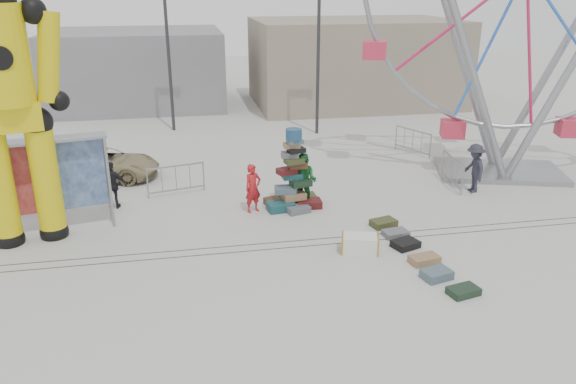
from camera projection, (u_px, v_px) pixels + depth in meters
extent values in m
plane|color=#9E9E99|center=(323.00, 255.00, 15.50)|extent=(90.00, 90.00, 0.00)
cube|color=#47443F|center=(317.00, 245.00, 16.05)|extent=(40.00, 0.04, 0.01)
cube|color=#47443F|center=(314.00, 239.00, 16.42)|extent=(40.00, 0.04, 0.01)
cube|color=gray|center=(354.00, 62.00, 34.26)|extent=(12.00, 8.00, 5.00)
cube|color=gray|center=(138.00, 68.00, 33.89)|extent=(10.00, 8.00, 4.40)
cylinder|color=#2D2D30|center=(318.00, 51.00, 26.59)|extent=(0.16, 0.16, 8.00)
cylinder|color=#2D2D30|center=(168.00, 50.00, 27.18)|extent=(0.16, 0.16, 8.00)
cube|color=#1B4D52|center=(281.00, 206.00, 18.47)|extent=(0.95, 0.72, 0.28)
cube|color=#521616|center=(309.00, 203.00, 18.73)|extent=(0.84, 0.60, 0.26)
cube|color=#4D2E18|center=(276.00, 201.00, 18.97)|extent=(0.88, 0.73, 0.24)
cube|color=#3D4221|center=(304.00, 198.00, 19.22)|extent=(0.80, 0.56, 0.26)
cube|color=slate|center=(298.00, 209.00, 18.32)|extent=(0.84, 0.67, 0.22)
cube|color=black|center=(289.00, 197.00, 19.29)|extent=(0.72, 0.50, 0.24)
cube|color=#97724D|center=(294.00, 196.00, 18.66)|extent=(0.84, 0.65, 0.24)
cube|color=#4D636E|center=(285.00, 190.00, 18.53)|extent=(0.74, 0.55, 0.22)
cube|color=#1B3120|center=(301.00, 183.00, 18.54)|extent=(0.76, 0.59, 0.22)
cube|color=#1B4D52|center=(292.00, 176.00, 18.57)|extent=(0.67, 0.46, 0.20)
cube|color=#521616|center=(287.00, 171.00, 18.40)|extent=(0.74, 0.62, 0.20)
cube|color=#4D2E18|center=(298.00, 165.00, 18.38)|extent=(0.62, 0.45, 0.20)
cube|color=#3D4221|center=(294.00, 161.00, 18.17)|extent=(0.68, 0.53, 0.17)
cube|color=slate|center=(290.00, 155.00, 18.21)|extent=(0.61, 0.45, 0.17)
cube|color=black|center=(296.00, 150.00, 18.13)|extent=(0.62, 0.49, 0.15)
cube|color=#97724D|center=(292.00, 145.00, 18.09)|extent=(0.53, 0.35, 0.15)
cube|color=#4D636E|center=(295.00, 142.00, 17.98)|extent=(0.57, 0.45, 0.13)
cylinder|color=navy|center=(294.00, 134.00, 17.92)|extent=(0.52, 0.52, 0.35)
sphere|color=black|center=(10.00, 239.00, 16.09)|extent=(0.82, 0.82, 0.82)
cylinder|color=#D5C20B|center=(0.00, 187.00, 15.55)|extent=(0.76, 0.76, 3.46)
sphere|color=black|center=(54.00, 231.00, 16.55)|extent=(0.82, 0.82, 0.82)
cylinder|color=#D5C20B|center=(46.00, 182.00, 16.00)|extent=(0.76, 0.76, 3.46)
sphere|color=black|center=(37.00, 122.00, 15.40)|extent=(0.86, 0.86, 0.86)
cube|color=#D5C20B|center=(12.00, 117.00, 15.09)|extent=(1.67, 1.19, 0.76)
cylinder|color=#D5C20B|center=(1.00, 55.00, 14.53)|extent=(1.40, 1.40, 2.59)
sphere|color=black|center=(33.00, 11.00, 14.50)|extent=(0.69, 0.69, 0.69)
cylinder|color=#D5C20B|center=(49.00, 57.00, 15.00)|extent=(0.99, 0.75, 2.43)
sphere|color=black|center=(59.00, 101.00, 15.46)|extent=(0.56, 0.56, 0.56)
cube|color=gray|center=(499.00, 171.00, 22.07)|extent=(5.31, 4.07, 0.19)
cylinder|color=gray|center=(475.00, 80.00, 20.15)|extent=(3.20, 1.23, 7.61)
cylinder|color=gray|center=(562.00, 82.00, 19.85)|extent=(3.20, 1.23, 7.61)
cylinder|color=gray|center=(466.00, 73.00, 21.73)|extent=(3.20, 1.23, 7.61)
cylinder|color=gray|center=(547.00, 75.00, 21.42)|extent=(3.20, 1.23, 7.61)
cube|color=#C22943|center=(503.00, 139.00, 21.61)|extent=(1.06, 1.06, 0.66)
cylinder|color=gray|center=(108.00, 180.00, 17.07)|extent=(0.09, 0.09, 2.84)
cube|color=gray|center=(33.00, 141.00, 15.89)|extent=(4.03, 1.46, 0.08)
cube|color=maroon|center=(4.00, 183.00, 15.94)|extent=(1.77, 0.39, 2.08)
cube|color=navy|center=(74.00, 175.00, 16.63)|extent=(1.77, 0.39, 2.08)
cube|color=silver|center=(360.00, 244.00, 15.61)|extent=(1.15, 0.86, 0.48)
cube|color=#3D4221|center=(384.00, 223.00, 17.27)|extent=(0.87, 0.69, 0.21)
cube|color=slate|center=(396.00, 233.00, 16.61)|extent=(0.78, 0.59, 0.17)
cube|color=black|center=(405.00, 244.00, 15.90)|extent=(0.87, 0.76, 0.20)
cube|color=#97724D|center=(424.00, 259.00, 15.02)|extent=(0.87, 0.60, 0.20)
cube|color=#4D636E|center=(437.00, 274.00, 14.22)|extent=(0.84, 0.69, 0.23)
cube|color=#1B3120|center=(463.00, 291.00, 13.49)|extent=(0.83, 0.62, 0.19)
imported|color=#A9181C|center=(253.00, 188.00, 18.15)|extent=(0.70, 0.60, 1.62)
imported|color=#175D26|center=(304.00, 181.00, 18.53)|extent=(1.13, 1.07, 1.83)
imported|color=black|center=(112.00, 185.00, 18.44)|extent=(1.00, 0.58, 1.60)
imported|color=#22232E|center=(474.00, 168.00, 19.88)|extent=(0.70, 1.17, 1.76)
imported|color=#988A62|center=(103.00, 164.00, 21.35)|extent=(4.49, 2.84, 1.16)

